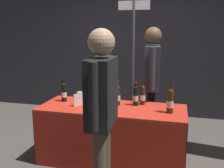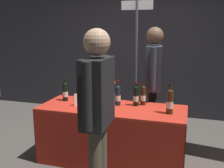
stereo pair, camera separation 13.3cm
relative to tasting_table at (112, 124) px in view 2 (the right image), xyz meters
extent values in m
plane|color=#514C47|center=(0.00, 0.00, -0.52)|extent=(12.00, 12.00, 0.00)
cube|color=#2D2D33|center=(0.00, 2.13, 0.77)|extent=(7.01, 0.12, 2.59)
cube|color=red|center=(0.00, 0.00, 0.21)|extent=(1.85, 0.72, 0.02)
cube|color=#A32519|center=(0.00, -0.35, -0.16)|extent=(1.85, 0.01, 0.72)
cube|color=#A32519|center=(0.00, 0.35, -0.16)|extent=(1.85, 0.01, 0.72)
cube|color=#A32519|center=(-0.92, 0.00, -0.16)|extent=(0.01, 0.72, 0.72)
cube|color=#A32519|center=(0.92, 0.00, -0.16)|extent=(0.01, 0.72, 0.72)
cylinder|color=#38230F|center=(0.36, 0.21, 0.34)|extent=(0.07, 0.07, 0.22)
sphere|color=#38230F|center=(0.36, 0.21, 0.45)|extent=(0.07, 0.07, 0.07)
cylinder|color=#38230F|center=(0.36, 0.21, 0.49)|extent=(0.02, 0.02, 0.08)
cylinder|color=black|center=(0.36, 0.21, 0.54)|extent=(0.03, 0.03, 0.02)
cylinder|color=beige|center=(0.36, 0.21, 0.32)|extent=(0.07, 0.07, 0.07)
cylinder|color=black|center=(0.28, 0.15, 0.34)|extent=(0.07, 0.07, 0.23)
sphere|color=black|center=(0.28, 0.15, 0.45)|extent=(0.07, 0.07, 0.07)
cylinder|color=black|center=(0.28, 0.15, 0.49)|extent=(0.03, 0.03, 0.07)
cylinder|color=maroon|center=(0.28, 0.15, 0.53)|extent=(0.03, 0.03, 0.02)
cylinder|color=beige|center=(0.28, 0.15, 0.32)|extent=(0.07, 0.07, 0.07)
cylinder|color=black|center=(-0.71, 0.10, 0.34)|extent=(0.07, 0.07, 0.23)
sphere|color=black|center=(-0.71, 0.10, 0.45)|extent=(0.07, 0.07, 0.07)
cylinder|color=black|center=(-0.71, 0.10, 0.49)|extent=(0.03, 0.03, 0.08)
cylinder|color=black|center=(-0.71, 0.10, 0.54)|extent=(0.04, 0.04, 0.02)
cylinder|color=beige|center=(-0.71, 0.10, 0.32)|extent=(0.08, 0.08, 0.07)
cylinder|color=#38230F|center=(0.72, -0.06, 0.35)|extent=(0.08, 0.08, 0.26)
sphere|color=#38230F|center=(0.72, -0.06, 0.48)|extent=(0.08, 0.08, 0.08)
cylinder|color=#38230F|center=(0.72, -0.06, 0.53)|extent=(0.03, 0.03, 0.09)
cylinder|color=black|center=(0.72, -0.06, 0.58)|extent=(0.04, 0.04, 0.02)
cylinder|color=beige|center=(0.72, -0.06, 0.33)|extent=(0.08, 0.08, 0.08)
cylinder|color=#192333|center=(0.04, 0.11, 0.34)|extent=(0.08, 0.08, 0.23)
sphere|color=#192333|center=(0.04, 0.11, 0.45)|extent=(0.07, 0.07, 0.07)
cylinder|color=#192333|center=(0.04, 0.11, 0.50)|extent=(0.03, 0.03, 0.09)
cylinder|color=maroon|center=(0.04, 0.11, 0.55)|extent=(0.03, 0.03, 0.02)
cylinder|color=beige|center=(0.04, 0.11, 0.32)|extent=(0.08, 0.08, 0.07)
cylinder|color=silver|center=(-0.50, 0.16, 0.23)|extent=(0.07, 0.07, 0.00)
cylinder|color=silver|center=(-0.50, 0.16, 0.26)|extent=(0.01, 0.01, 0.06)
cone|color=silver|center=(-0.50, 0.16, 0.32)|extent=(0.08, 0.08, 0.07)
cylinder|color=silver|center=(-0.07, 0.25, 0.23)|extent=(0.07, 0.07, 0.00)
cylinder|color=silver|center=(-0.07, 0.25, 0.27)|extent=(0.01, 0.01, 0.08)
cone|color=silver|center=(-0.07, 0.25, 0.34)|extent=(0.07, 0.07, 0.07)
cylinder|color=slate|center=(0.00, -0.03, 0.31)|extent=(0.10, 0.10, 0.18)
cylinder|color=#38722D|center=(0.01, -0.02, 0.41)|extent=(0.02, 0.04, 0.20)
ellipsoid|color=pink|center=(0.02, -0.01, 0.51)|extent=(0.03, 0.03, 0.05)
cylinder|color=#38722D|center=(0.00, -0.03, 0.45)|extent=(0.04, 0.03, 0.26)
ellipsoid|color=gold|center=(0.02, -0.04, 0.58)|extent=(0.03, 0.03, 0.05)
cylinder|color=#38722D|center=(0.03, -0.03, 0.43)|extent=(0.03, 0.03, 0.24)
ellipsoid|color=#E05B1E|center=(0.04, -0.04, 0.55)|extent=(0.03, 0.03, 0.05)
cylinder|color=#38722D|center=(0.02, -0.03, 0.44)|extent=(0.01, 0.04, 0.25)
ellipsoid|color=gold|center=(0.02, -0.02, 0.57)|extent=(0.03, 0.03, 0.05)
cube|color=silver|center=(-0.43, -0.03, 0.31)|extent=(0.10, 0.16, 0.16)
cylinder|color=black|center=(0.42, 0.71, -0.08)|extent=(0.12, 0.12, 0.87)
cylinder|color=black|center=(0.44, 0.52, -0.08)|extent=(0.12, 0.12, 0.87)
cube|color=#2D333D|center=(0.43, 0.62, 0.66)|extent=(0.26, 0.49, 0.62)
sphere|color=brown|center=(0.43, 0.62, 1.11)|extent=(0.24, 0.24, 0.24)
cylinder|color=#2D333D|center=(0.40, 0.89, 0.69)|extent=(0.08, 0.08, 0.57)
cylinder|color=#2D333D|center=(0.46, 0.34, 0.69)|extent=(0.08, 0.08, 0.57)
cylinder|color=#4C4233|center=(0.14, -0.83, -0.09)|extent=(0.12, 0.12, 0.86)
cube|color=black|center=(0.14, -0.92, 0.65)|extent=(0.23, 0.46, 0.61)
sphere|color=tan|center=(0.14, -0.92, 1.09)|extent=(0.24, 0.24, 0.24)
cylinder|color=black|center=(0.15, -1.19, 0.67)|extent=(0.08, 0.08, 0.56)
cylinder|color=black|center=(0.13, -0.65, 0.67)|extent=(0.08, 0.08, 0.56)
cylinder|color=#47474C|center=(0.05, 1.20, 0.58)|extent=(0.04, 0.04, 2.20)
cube|color=silver|center=(0.05, 1.20, 1.57)|extent=(0.51, 0.02, 0.14)
camera|label=1|loc=(0.79, -3.05, 1.20)|focal=41.29mm
camera|label=2|loc=(0.91, -3.01, 1.20)|focal=41.29mm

